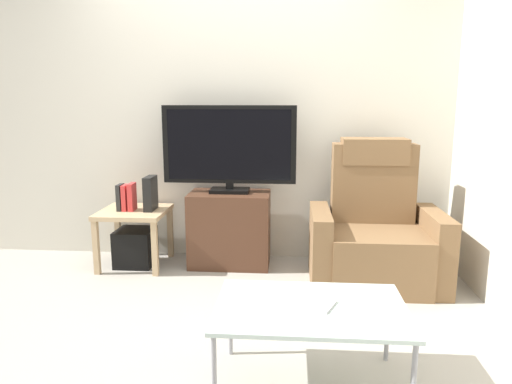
{
  "coord_description": "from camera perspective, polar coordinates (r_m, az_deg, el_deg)",
  "views": [
    {
      "loc": [
        0.51,
        -2.93,
        1.37
      ],
      "look_at": [
        0.25,
        0.5,
        0.7
      ],
      "focal_mm": 33.04,
      "sensor_mm": 36.0,
      "label": 1
    }
  ],
  "objects": [
    {
      "name": "ground_plane",
      "position": [
        3.28,
        -5.15,
        -13.76
      ],
      "size": [
        6.4,
        6.4,
        0.0
      ],
      "primitive_type": "plane",
      "color": "#9E998E"
    },
    {
      "name": "wall_back",
      "position": [
        4.09,
        -2.84,
        10.04
      ],
      "size": [
        6.4,
        0.06,
        2.6
      ],
      "primitive_type": "cube",
      "color": "beige",
      "rests_on": "ground"
    },
    {
      "name": "tv_stand",
      "position": [
        3.97,
        -3.21,
        -4.45
      ],
      "size": [
        0.66,
        0.41,
        0.62
      ],
      "color": "#4C2D1E",
      "rests_on": "ground"
    },
    {
      "name": "television",
      "position": [
        3.86,
        -3.28,
        5.47
      ],
      "size": [
        1.09,
        0.2,
        0.71
      ],
      "color": "black",
      "rests_on": "tv_stand"
    },
    {
      "name": "recliner_armchair",
      "position": [
        3.72,
        14.22,
        -4.87
      ],
      "size": [
        0.98,
        0.78,
        1.08
      ],
      "rotation": [
        0.0,
        0.0,
        0.16
      ],
      "color": "brown",
      "rests_on": "ground"
    },
    {
      "name": "side_table",
      "position": [
        4.06,
        -14.54,
        -3.15
      ],
      "size": [
        0.54,
        0.54,
        0.48
      ],
      "color": "tan",
      "rests_on": "ground"
    },
    {
      "name": "subwoofer_box",
      "position": [
        4.12,
        -14.37,
        -6.49
      ],
      "size": [
        0.31,
        0.31,
        0.31
      ],
      "primitive_type": "cube",
      "color": "black",
      "rests_on": "ground"
    },
    {
      "name": "book_leftmost",
      "position": [
        4.03,
        -16.1,
        -0.62
      ],
      "size": [
        0.03,
        0.12,
        0.22
      ],
      "primitive_type": "cube",
      "color": "#262626",
      "rests_on": "side_table"
    },
    {
      "name": "book_middle",
      "position": [
        4.02,
        -15.51,
        -0.66
      ],
      "size": [
        0.04,
        0.12,
        0.21
      ],
      "primitive_type": "cube",
      "color": "red",
      "rests_on": "side_table"
    },
    {
      "name": "book_rightmost",
      "position": [
        4.0,
        -14.78,
        -0.58
      ],
      "size": [
        0.04,
        0.12,
        0.23
      ],
      "primitive_type": "cube",
      "color": "red",
      "rests_on": "side_table"
    },
    {
      "name": "game_console",
      "position": [
        3.98,
        -12.66,
        -0.15
      ],
      "size": [
        0.07,
        0.2,
        0.28
      ],
      "primitive_type": "cube",
      "color": "black",
      "rests_on": "side_table"
    },
    {
      "name": "coffee_table",
      "position": [
        2.31,
        6.64,
        -14.14
      ],
      "size": [
        0.9,
        0.6,
        0.42
      ],
      "color": "#B2C6C1",
      "rests_on": "ground"
    },
    {
      "name": "cell_phone",
      "position": [
        2.29,
        8.33,
        -13.48
      ],
      "size": [
        0.12,
        0.17,
        0.01
      ],
      "primitive_type": "cube",
      "rotation": [
        0.0,
        0.0,
        -0.4
      ],
      "color": "#B7B7BC",
      "rests_on": "coffee_table"
    }
  ]
}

